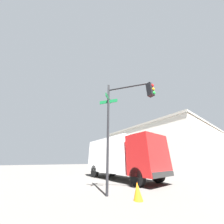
# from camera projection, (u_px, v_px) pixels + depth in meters

# --- Properties ---
(traffic_signal_near) EXTENTS (2.58, 2.05, 5.78)m
(traffic_signal_near) POSITION_uv_depth(u_px,v_px,m) (127.00, 106.00, 5.95)
(traffic_signal_near) COLOR black
(traffic_signal_near) RESTS_ON ground_plane
(building_stucco) EXTENTS (20.29, 25.69, 8.50)m
(building_stucco) POSITION_uv_depth(u_px,v_px,m) (170.00, 149.00, 28.80)
(building_stucco) COLOR beige
(building_stucco) RESTS_ON ground_plane
(box_truck_second) EXTENTS (7.43, 2.59, 3.25)m
(box_truck_second) POSITION_uv_depth(u_px,v_px,m) (120.00, 155.00, 9.43)
(box_truck_second) COLOR #B21919
(box_truck_second) RESTS_ON ground_plane
(traffic_cone) EXTENTS (0.36, 0.36, 0.59)m
(traffic_cone) POSITION_uv_depth(u_px,v_px,m) (138.00, 191.00, 4.12)
(traffic_cone) COLOR orange
(traffic_cone) RESTS_ON ground_plane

